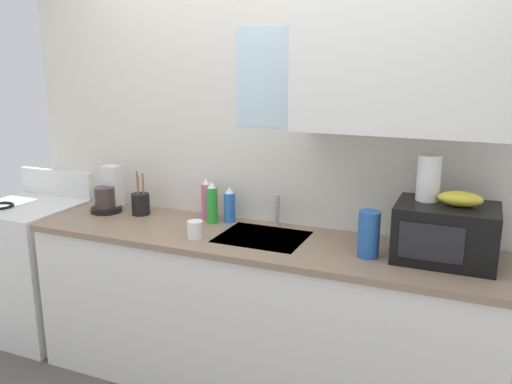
% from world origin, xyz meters
% --- Properties ---
extents(kitchen_wall_assembly, '(3.34, 0.42, 2.50)m').
position_xyz_m(kitchen_wall_assembly, '(0.14, 0.31, 1.36)').
color(kitchen_wall_assembly, silver).
rests_on(kitchen_wall_assembly, ground).
extents(counter_unit, '(2.57, 0.63, 0.90)m').
position_xyz_m(counter_unit, '(0.00, 0.00, 0.46)').
color(counter_unit, white).
rests_on(counter_unit, ground).
extents(sink_faucet, '(0.03, 0.03, 0.18)m').
position_xyz_m(sink_faucet, '(0.03, 0.24, 0.99)').
color(sink_faucet, '#B2B5BA').
rests_on(sink_faucet, counter_unit).
extents(stove_range, '(0.60, 0.60, 1.08)m').
position_xyz_m(stove_range, '(-1.63, 0.00, 0.46)').
color(stove_range, white).
rests_on(stove_range, ground).
extents(microwave, '(0.46, 0.35, 0.27)m').
position_xyz_m(microwave, '(0.95, 0.05, 1.04)').
color(microwave, black).
rests_on(microwave, counter_unit).
extents(banana_bunch, '(0.20, 0.11, 0.07)m').
position_xyz_m(banana_bunch, '(1.00, 0.05, 1.20)').
color(banana_bunch, gold).
rests_on(banana_bunch, microwave).
extents(paper_towel_roll, '(0.11, 0.11, 0.22)m').
position_xyz_m(paper_towel_roll, '(0.85, 0.10, 1.28)').
color(paper_towel_roll, white).
rests_on(paper_towel_roll, microwave).
extents(coffee_maker, '(0.19, 0.21, 0.28)m').
position_xyz_m(coffee_maker, '(-1.05, 0.11, 1.00)').
color(coffee_maker, black).
rests_on(coffee_maker, counter_unit).
extents(dish_soap_bottle_blue, '(0.07, 0.07, 0.21)m').
position_xyz_m(dish_soap_bottle_blue, '(-0.25, 0.20, 1.00)').
color(dish_soap_bottle_blue, blue).
rests_on(dish_soap_bottle_blue, counter_unit).
extents(dish_soap_bottle_green, '(0.07, 0.07, 0.24)m').
position_xyz_m(dish_soap_bottle_green, '(-0.34, 0.15, 1.01)').
color(dish_soap_bottle_green, green).
rests_on(dish_soap_bottle_green, counter_unit).
extents(dish_soap_bottle_pink, '(0.06, 0.06, 0.24)m').
position_xyz_m(dish_soap_bottle_pink, '(-0.41, 0.21, 1.01)').
color(dish_soap_bottle_pink, '#E55999').
rests_on(dish_soap_bottle_pink, counter_unit).
extents(cereal_canister, '(0.10, 0.10, 0.23)m').
position_xyz_m(cereal_canister, '(0.61, -0.05, 1.01)').
color(cereal_canister, '#2659A5').
rests_on(cereal_canister, counter_unit).
extents(mug_white, '(0.08, 0.08, 0.09)m').
position_xyz_m(mug_white, '(-0.29, -0.14, 0.95)').
color(mug_white, white).
rests_on(mug_white, counter_unit).
extents(utensil_crock, '(0.11, 0.11, 0.27)m').
position_xyz_m(utensil_crock, '(-0.82, 0.12, 0.97)').
color(utensil_crock, black).
rests_on(utensil_crock, counter_unit).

